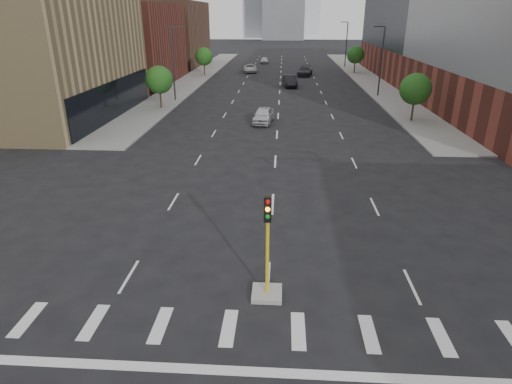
# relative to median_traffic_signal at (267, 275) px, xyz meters

# --- Properties ---
(sidewalk_left_far) EXTENTS (5.00, 92.00, 0.15)m
(sidewalk_left_far) POSITION_rel_median_traffic_signal_xyz_m (-15.00, 65.03, -0.90)
(sidewalk_left_far) COLOR gray
(sidewalk_left_far) RESTS_ON ground
(sidewalk_right_far) EXTENTS (5.00, 92.00, 0.15)m
(sidewalk_right_far) POSITION_rel_median_traffic_signal_xyz_m (15.00, 65.03, -0.90)
(sidewalk_right_far) COLOR gray
(sidewalk_right_far) RESTS_ON ground
(building_left_mid) EXTENTS (20.00, 24.00, 14.00)m
(building_left_mid) POSITION_rel_median_traffic_signal_xyz_m (-27.50, 31.03, 6.03)
(building_left_mid) COLOR tan
(building_left_mid) RESTS_ON ground
(building_left_far_a) EXTENTS (20.00, 22.00, 12.00)m
(building_left_far_a) POSITION_rel_median_traffic_signal_xyz_m (-27.50, 57.03, 5.03)
(building_left_far_a) COLOR brown
(building_left_far_a) RESTS_ON ground
(building_left_far_b) EXTENTS (20.00, 24.00, 13.00)m
(building_left_far_b) POSITION_rel_median_traffic_signal_xyz_m (-27.50, 83.03, 5.53)
(building_left_far_b) COLOR brown
(building_left_far_b) RESTS_ON ground
(building_right_main) EXTENTS (24.00, 70.00, 22.00)m
(building_right_main) POSITION_rel_median_traffic_signal_xyz_m (29.50, 51.03, 10.03)
(building_right_main) COLOR brown
(building_right_main) RESTS_ON ground
(median_traffic_signal) EXTENTS (1.20, 1.20, 4.40)m
(median_traffic_signal) POSITION_rel_median_traffic_signal_xyz_m (0.00, 0.00, 0.00)
(median_traffic_signal) COLOR #999993
(median_traffic_signal) RESTS_ON ground
(streetlight_right_a) EXTENTS (1.60, 0.22, 9.07)m
(streetlight_right_a) POSITION_rel_median_traffic_signal_xyz_m (13.41, 46.03, 4.04)
(streetlight_right_a) COLOR #2D2D30
(streetlight_right_a) RESTS_ON ground
(streetlight_right_b) EXTENTS (1.60, 0.22, 9.07)m
(streetlight_right_b) POSITION_rel_median_traffic_signal_xyz_m (13.41, 81.03, 4.04)
(streetlight_right_b) COLOR #2D2D30
(streetlight_right_b) RESTS_ON ground
(streetlight_left) EXTENTS (1.60, 0.22, 9.07)m
(streetlight_left) POSITION_rel_median_traffic_signal_xyz_m (-13.41, 41.03, 4.04)
(streetlight_left) COLOR #2D2D30
(streetlight_left) RESTS_ON ground
(tree_left_near) EXTENTS (3.20, 3.20, 4.85)m
(tree_left_near) POSITION_rel_median_traffic_signal_xyz_m (-14.00, 36.03, 2.42)
(tree_left_near) COLOR #382619
(tree_left_near) RESTS_ON ground
(tree_left_far) EXTENTS (3.20, 3.20, 4.85)m
(tree_left_far) POSITION_rel_median_traffic_signal_xyz_m (-14.00, 66.03, 2.42)
(tree_left_far) COLOR #382619
(tree_left_far) RESTS_ON ground
(tree_right_near) EXTENTS (3.20, 3.20, 4.85)m
(tree_right_near) POSITION_rel_median_traffic_signal_xyz_m (14.00, 31.03, 2.42)
(tree_right_near) COLOR #382619
(tree_right_near) RESTS_ON ground
(tree_right_far) EXTENTS (3.20, 3.20, 4.85)m
(tree_right_far) POSITION_rel_median_traffic_signal_xyz_m (14.00, 71.03, 2.42)
(tree_right_far) COLOR #382619
(tree_right_far) RESTS_ON ground
(car_near_left) EXTENTS (2.36, 4.87, 1.60)m
(car_near_left) POSITION_rel_median_traffic_signal_xyz_m (-1.50, 29.63, -0.17)
(car_near_left) COLOR silver
(car_near_left) RESTS_ON ground
(car_mid_right) EXTENTS (2.38, 5.36, 1.71)m
(car_mid_right) POSITION_rel_median_traffic_signal_xyz_m (1.50, 54.05, -0.12)
(car_mid_right) COLOR black
(car_mid_right) RESTS_ON ground
(car_far_left) EXTENTS (2.88, 5.52, 1.49)m
(car_far_left) POSITION_rel_median_traffic_signal_xyz_m (-6.00, 71.68, -0.23)
(car_far_left) COLOR silver
(car_far_left) RESTS_ON ground
(car_deep_right) EXTENTS (3.31, 6.12, 1.68)m
(car_deep_right) POSITION_rel_median_traffic_signal_xyz_m (4.43, 67.08, -0.13)
(car_deep_right) COLOR black
(car_deep_right) RESTS_ON ground
(car_distant) EXTENTS (1.79, 4.17, 1.40)m
(car_distant) POSITION_rel_median_traffic_signal_xyz_m (-3.93, 88.19, -0.27)
(car_distant) COLOR silver
(car_distant) RESTS_ON ground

